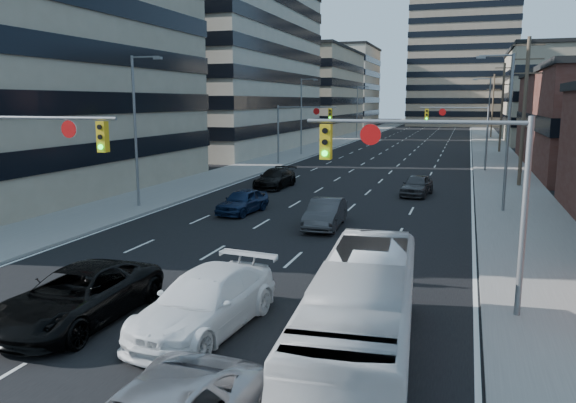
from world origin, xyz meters
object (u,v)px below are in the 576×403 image
(sedan_blue, at_px, (243,201))
(white_van, at_px, (205,302))
(black_pickup, at_px, (78,296))
(transit_bus, at_px, (362,320))

(sedan_blue, bearing_deg, white_van, -64.54)
(black_pickup, relative_size, sedan_blue, 1.39)
(white_van, height_order, transit_bus, transit_bus)
(black_pickup, xyz_separation_m, sedan_blue, (-1.58, 16.51, -0.09))
(black_pickup, xyz_separation_m, white_van, (3.80, 0.59, 0.03))
(black_pickup, relative_size, white_van, 1.00)
(black_pickup, height_order, sedan_blue, black_pickup)
(black_pickup, bearing_deg, sedan_blue, 95.89)
(white_van, height_order, sedan_blue, white_van)
(white_van, relative_size, transit_bus, 0.60)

